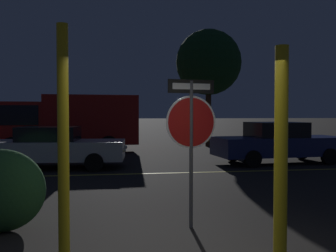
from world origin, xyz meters
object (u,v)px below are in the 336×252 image
Objects in this scene: yellow_pole_left at (63,151)px; yellow_pole_right at (281,156)px; passing_car_2 at (53,147)px; hedge_bush_1 at (1,191)px; tree_1 at (209,63)px; stop_sign at (191,124)px; delivery_truck at (60,121)px; passing_car_3 at (279,143)px.

yellow_pole_right is at bearing -1.04° from yellow_pole_left.
yellow_pole_left is at bearing 14.07° from passing_car_2.
hedge_bush_1 is 0.21× the size of tree_1.
stop_sign is at bearing 29.18° from passing_car_2.
yellow_pole_left is at bearing -110.14° from tree_1.
yellow_pole_right is 16.87m from tree_1.
yellow_pole_left reaches higher than delivery_truck.
delivery_truck is at bearing 93.26° from hedge_bush_1.
yellow_pole_left is at bearing -148.56° from stop_sign.
stop_sign is 1.82m from yellow_pole_right.
yellow_pole_right is at bearing -73.65° from stop_sign.
stop_sign is at bearing -38.86° from passing_car_3.
stop_sign is 0.34× the size of delivery_truck.
passing_car_3 is (4.90, 7.26, -0.93)m from stop_sign.
tree_1 is at bearing 78.38° from yellow_pole_right.
tree_1 reaches higher than delivery_truck.
yellow_pole_left is at bearing -42.11° from passing_car_3.
passing_car_3 is 8.35m from tree_1.
delivery_truck is at bearing 107.83° from yellow_pole_right.
yellow_pole_left reaches higher than hedge_bush_1.
stop_sign is 12.77m from delivery_truck.
yellow_pole_left is 2.11× the size of hedge_bush_1.
passing_car_2 is 0.98× the size of passing_car_3.
yellow_pole_right reaches higher than stop_sign.
passing_car_3 is (6.71, 8.83, -0.68)m from yellow_pole_left.
hedge_bush_1 is (-2.99, 0.23, -1.04)m from stop_sign.
yellow_pole_left is 0.44× the size of tree_1.
passing_car_3 is at bearing -124.24° from delivery_truck.
delivery_truck reaches higher than yellow_pole_right.
tree_1 reaches higher than hedge_bush_1.
hedge_bush_1 is 0.28× the size of passing_car_2.
stop_sign is 0.84× the size of yellow_pole_left.
passing_car_3 is at bearing -83.84° from tree_1.
yellow_pole_left is at bearing 178.96° from yellow_pole_right.
hedge_bush_1 is (-1.18, 1.80, -0.78)m from yellow_pole_left.
yellow_pole_right reaches higher than hedge_bush_1.
yellow_pole_left reaches higher than passing_car_2.
yellow_pole_right is 0.38× the size of delivery_truck.
passing_car_2 is (-3.26, 7.14, -0.98)m from stop_sign.
passing_car_2 is (-4.03, 8.75, -0.63)m from yellow_pole_right.
passing_car_3 is (7.89, 7.03, 0.11)m from hedge_bush_1.
delivery_truck reaches higher than passing_car_2.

